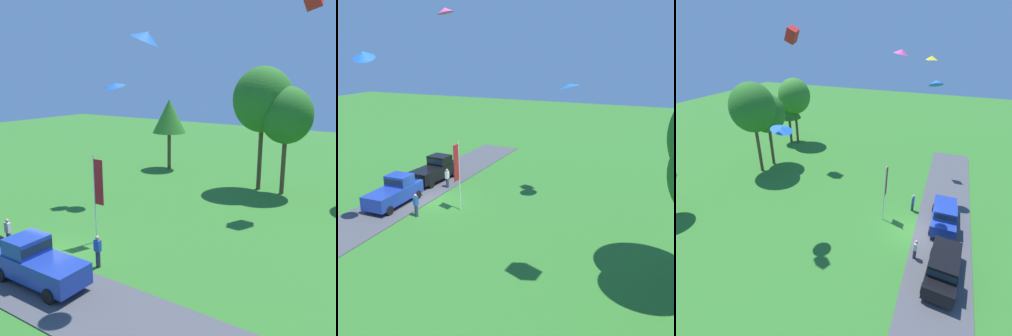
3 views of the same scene
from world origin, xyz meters
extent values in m
plane|color=#337528|center=(0.00, 0.00, 0.00)|extent=(120.00, 120.00, 0.00)
cube|color=#4C4C51|center=(0.00, -2.30, 0.03)|extent=(36.00, 4.40, 0.06)
cube|color=black|center=(-4.09, -2.50, 0.90)|extent=(5.13, 2.27, 1.00)
cube|color=black|center=(-4.89, -2.44, 1.80)|extent=(1.63, 1.87, 0.80)
cube|color=#19232D|center=(-4.89, -2.44, 1.80)|extent=(1.66, 1.84, 0.44)
cylinder|color=black|center=(-5.85, -3.27, 0.40)|extent=(0.70, 0.29, 0.68)
cylinder|color=black|center=(-5.72, -1.47, 0.40)|extent=(0.70, 0.29, 0.68)
cylinder|color=black|center=(-2.46, -3.53, 0.40)|extent=(0.70, 0.29, 0.68)
cylinder|color=black|center=(-2.33, -1.73, 0.40)|extent=(0.70, 0.29, 0.68)
cube|color=#1E389E|center=(1.88, -2.22, 0.90)|extent=(5.01, 1.94, 1.00)
cube|color=#1E389E|center=(1.08, -2.22, 1.80)|extent=(1.51, 1.77, 0.80)
cube|color=#19232D|center=(1.08, -2.22, 1.80)|extent=(1.54, 1.74, 0.44)
cylinder|color=black|center=(0.19, -3.13, 0.40)|extent=(0.68, 0.25, 0.68)
cylinder|color=black|center=(0.17, -1.33, 0.40)|extent=(0.68, 0.25, 0.68)
cylinder|color=black|center=(3.59, -3.11, 0.40)|extent=(0.68, 0.25, 0.68)
cylinder|color=black|center=(3.57, -1.30, 0.40)|extent=(0.68, 0.25, 0.68)
cylinder|color=#2D334C|center=(-3.00, -0.53, 0.44)|extent=(0.24, 0.24, 0.88)
cube|color=white|center=(-3.00, -0.53, 1.18)|extent=(0.36, 0.22, 0.60)
sphere|color=tan|center=(-3.00, -0.53, 1.60)|extent=(0.22, 0.22, 0.22)
cylinder|color=#2D334C|center=(2.93, 0.56, 0.44)|extent=(0.24, 0.24, 0.88)
cube|color=#2851AD|center=(2.93, 0.56, 1.18)|extent=(0.36, 0.22, 0.60)
sphere|color=tan|center=(2.93, 0.56, 1.60)|extent=(0.22, 0.22, 0.22)
cylinder|color=brown|center=(4.37, 18.76, 2.73)|extent=(0.36, 0.36, 5.46)
ellipsoid|color=#2D7023|center=(4.37, 18.76, 7.68)|extent=(4.92, 4.92, 5.41)
cylinder|color=brown|center=(6.47, 18.58, 2.32)|extent=(0.36, 0.36, 4.64)
ellipsoid|color=#2D7023|center=(6.47, 18.58, 6.52)|extent=(4.18, 4.18, 4.59)
cylinder|color=brown|center=(13.73, 20.54, 1.91)|extent=(0.36, 0.36, 3.83)
cone|color=#2D7023|center=(13.73, 20.54, 5.55)|extent=(3.44, 3.44, 3.44)
cylinder|color=brown|center=(13.98, 19.53, 2.49)|extent=(0.36, 0.36, 4.99)
ellipsoid|color=#387F28|center=(13.98, 19.53, 7.00)|extent=(4.49, 4.49, 4.94)
cylinder|color=silver|center=(0.64, 2.80, 2.64)|extent=(0.08, 0.08, 5.28)
cube|color=red|center=(0.99, 2.80, 3.70)|extent=(0.64, 0.04, 2.64)
cube|color=red|center=(8.55, 15.67, 14.72)|extent=(1.51, 1.64, 1.98)
cone|color=blue|center=(-3.55, 9.48, 8.92)|extent=(1.71, 1.73, 0.64)
pyramid|color=yellow|center=(11.74, 1.46, 12.64)|extent=(1.21, 1.31, 0.40)
cone|color=blue|center=(6.34, 0.35, 11.10)|extent=(1.67, 1.64, 0.86)
cone|color=#EA4C9E|center=(1.21, 2.56, 13.71)|extent=(1.23, 1.27, 0.53)
camera|label=1|loc=(16.26, -12.73, 9.55)|focal=42.00mm
camera|label=2|loc=(23.87, 16.55, 11.50)|focal=42.00mm
camera|label=3|loc=(-18.07, -1.11, 14.72)|focal=28.00mm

